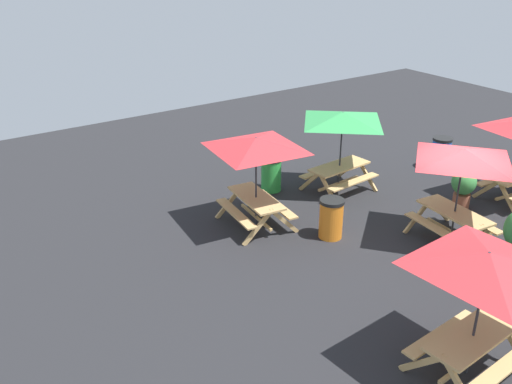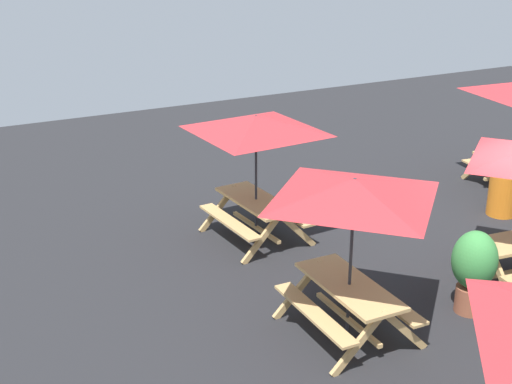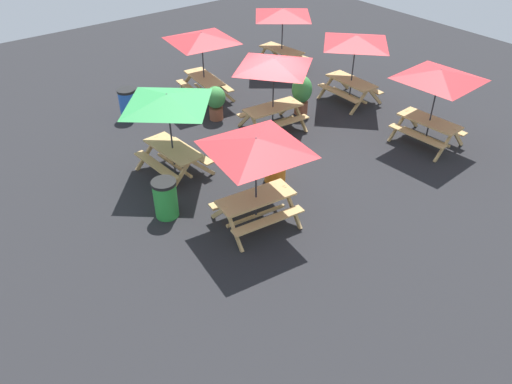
{
  "view_description": "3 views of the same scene",
  "coord_description": "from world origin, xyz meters",
  "px_view_note": "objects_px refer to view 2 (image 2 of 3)",
  "views": [
    {
      "loc": [
        10.55,
        7.23,
        6.64
      ],
      "look_at": [
        3.42,
        -3.15,
        0.9
      ],
      "focal_mm": 40.0,
      "sensor_mm": 36.0,
      "label": 1
    },
    {
      "loc": [
        -6.98,
        8.59,
        5.41
      ],
      "look_at": [
        3.52,
        3.14,
        0.9
      ],
      "focal_mm": 50.0,
      "sensor_mm": 36.0,
      "label": 2
    },
    {
      "loc": [
        10.68,
        -8.77,
        7.46
      ],
      "look_at": [
        3.42,
        -3.15,
        0.9
      ],
      "focal_mm": 35.0,
      "sensor_mm": 36.0,
      "label": 3
    }
  ],
  "objects_px": {
    "picnic_table_2": "(256,133)",
    "picnic_table_5": "(354,201)",
    "potted_plant_1": "(474,267)",
    "trash_bin_orange": "(503,191)"
  },
  "relations": [
    {
      "from": "picnic_table_2",
      "to": "picnic_table_5",
      "type": "bearing_deg",
      "value": 170.63
    },
    {
      "from": "picnic_table_2",
      "to": "potted_plant_1",
      "type": "bearing_deg",
      "value": -160.67
    },
    {
      "from": "trash_bin_orange",
      "to": "potted_plant_1",
      "type": "height_order",
      "value": "potted_plant_1"
    },
    {
      "from": "picnic_table_2",
      "to": "picnic_table_5",
      "type": "xyz_separation_m",
      "value": [
        -3.41,
        0.33,
        0.0
      ]
    },
    {
      "from": "picnic_table_5",
      "to": "potted_plant_1",
      "type": "distance_m",
      "value": 2.33
    },
    {
      "from": "picnic_table_2",
      "to": "potted_plant_1",
      "type": "relative_size",
      "value": 2.2
    },
    {
      "from": "picnic_table_2",
      "to": "trash_bin_orange",
      "type": "distance_m",
      "value": 5.17
    },
    {
      "from": "picnic_table_5",
      "to": "trash_bin_orange",
      "type": "xyz_separation_m",
      "value": [
        2.19,
        -5.13,
        -1.49
      ]
    },
    {
      "from": "picnic_table_2",
      "to": "trash_bin_orange",
      "type": "bearing_deg",
      "value": -108.09
    },
    {
      "from": "picnic_table_2",
      "to": "potted_plant_1",
      "type": "height_order",
      "value": "picnic_table_2"
    }
  ]
}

